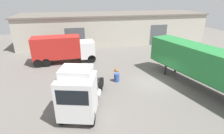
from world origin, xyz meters
TOP-DOWN VIEW (x-y plane):
  - ground_plane at (0.00, 0.00)m, footprint 60.00×60.00m
  - warehouse_building at (0.00, 18.28)m, footprint 34.17×9.07m
  - tractor_unit_white at (-7.58, -3.60)m, footprint 4.25×7.10m
  - container_trailer_green at (4.04, -2.22)m, footprint 5.52×12.72m
  - box_truck_white at (-9.16, 8.20)m, footprint 7.99×2.65m
  - gravel_pile at (9.97, 6.09)m, footprint 4.24×4.24m
  - oil_drum at (-3.58, 1.15)m, footprint 0.58×0.58m
  - traffic_cone at (-2.99, 3.76)m, footprint 0.40×0.40m

SIDE VIEW (x-z plane):
  - ground_plane at x=0.00m, z-range 0.00..0.00m
  - traffic_cone at x=-2.99m, z-range -0.02..0.53m
  - oil_drum at x=-3.58m, z-range 0.00..0.88m
  - gravel_pile at x=9.97m, z-range 0.00..1.05m
  - tractor_unit_white at x=-7.58m, z-range -0.13..3.84m
  - box_truck_white at x=-9.16m, z-range 0.23..3.80m
  - container_trailer_green at x=4.04m, z-range 0.56..4.58m
  - warehouse_building at x=0.00m, z-range 0.01..5.38m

